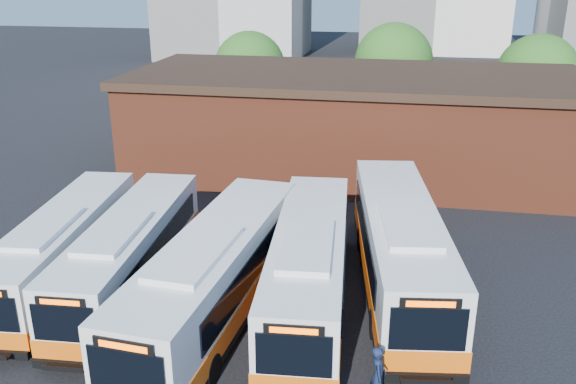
% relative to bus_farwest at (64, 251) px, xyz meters
% --- Properties ---
extents(ground, '(220.00, 220.00, 0.00)m').
position_rel_bus_farwest_xyz_m(ground, '(10.71, -2.23, -1.48)').
color(ground, black).
extents(bus_farwest, '(3.60, 12.09, 3.25)m').
position_rel_bus_farwest_xyz_m(bus_farwest, '(0.00, 0.00, 0.00)').
color(bus_farwest, silver).
rests_on(bus_farwest, ground).
extents(bus_west, '(3.25, 12.29, 3.31)m').
position_rel_bus_farwest_xyz_m(bus_west, '(3.01, -0.00, 0.03)').
color(bus_west, silver).
rests_on(bus_west, ground).
extents(bus_midwest, '(3.84, 13.64, 3.67)m').
position_rel_bus_farwest_xyz_m(bus_midwest, '(7.10, -1.64, 0.19)').
color(bus_midwest, silver).
rests_on(bus_midwest, ground).
extents(bus_mideast, '(3.65, 13.11, 3.53)m').
position_rel_bus_farwest_xyz_m(bus_mideast, '(10.44, -0.11, 0.13)').
color(bus_mideast, silver).
rests_on(bus_mideast, ground).
extents(bus_east, '(4.68, 13.98, 3.75)m').
position_rel_bus_farwest_xyz_m(bus_east, '(13.85, 2.11, 0.23)').
color(bus_east, silver).
rests_on(bus_east, ground).
extents(transit_worker, '(0.52, 0.76, 1.99)m').
position_rel_bus_farwest_xyz_m(transit_worker, '(13.36, -5.26, -0.48)').
color(transit_worker, '#121B34').
rests_on(transit_worker, ground).
extents(depot_building, '(28.60, 12.60, 6.40)m').
position_rel_bus_farwest_xyz_m(depot_building, '(10.71, 17.77, 1.78)').
color(depot_building, maroon).
rests_on(depot_building, ground).
extents(tree_west, '(6.00, 6.00, 7.65)m').
position_rel_bus_farwest_xyz_m(tree_west, '(0.71, 29.77, 3.17)').
color(tree_west, '#382314').
rests_on(tree_west, ground).
extents(tree_mid, '(6.56, 6.56, 8.36)m').
position_rel_bus_farwest_xyz_m(tree_mid, '(12.71, 31.77, 3.60)').
color(tree_mid, '#382314').
rests_on(tree_mid, ground).
extents(tree_east, '(6.24, 6.24, 7.96)m').
position_rel_bus_farwest_xyz_m(tree_east, '(23.71, 28.77, 3.36)').
color(tree_east, '#382314').
rests_on(tree_east, ground).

